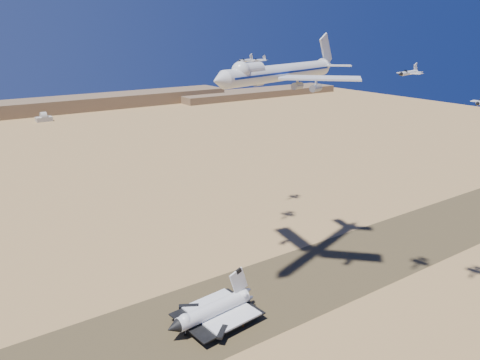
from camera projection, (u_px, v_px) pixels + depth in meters
ground at (219, 312)px, 189.00m from camera, size 1200.00×1200.00×0.00m
runway at (219, 312)px, 188.99m from camera, size 600.00×50.00×0.06m
ridgeline at (54, 108)px, 635.45m from camera, size 960.00×90.00×18.00m
shuttle at (213, 311)px, 180.67m from camera, size 39.42×26.47×19.36m
carrier_747 at (277, 73)px, 185.18m from camera, size 83.16×61.89×20.85m
crew_a at (238, 322)px, 181.56m from camera, size 0.48×0.66×1.65m
crew_b at (243, 325)px, 179.48m from camera, size 0.78×1.03×1.87m
crew_c at (241, 322)px, 180.96m from camera, size 1.17×1.03×1.79m
chase_jet_a at (408, 73)px, 170.21m from camera, size 16.17×9.28×4.09m
chase_jet_e at (246, 61)px, 229.24m from camera, size 14.93×9.44×3.90m
chase_jet_f at (258, 60)px, 261.33m from camera, size 13.61×7.69×3.42m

